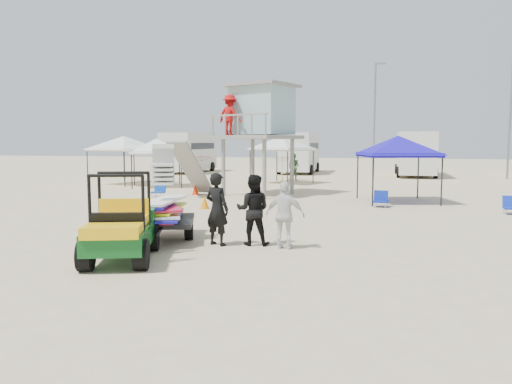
% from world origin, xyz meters
% --- Properties ---
extents(ground, '(140.00, 140.00, 0.00)m').
position_xyz_m(ground, '(0.00, 0.00, 0.00)').
color(ground, beige).
rests_on(ground, ground).
extents(utility_cart, '(1.94, 2.71, 1.87)m').
position_xyz_m(utility_cart, '(-1.90, 0.51, 0.87)').
color(utility_cart, '#0B4C18').
rests_on(utility_cart, ground).
extents(surf_trailer, '(1.96, 2.71, 2.19)m').
position_xyz_m(surf_trailer, '(-1.89, 2.85, 0.89)').
color(surf_trailer, black).
rests_on(surf_trailer, ground).
extents(man_left, '(0.77, 0.63, 1.80)m').
position_xyz_m(man_left, '(-0.37, 2.55, 0.90)').
color(man_left, black).
rests_on(man_left, ground).
extents(man_mid, '(0.92, 0.75, 1.75)m').
position_xyz_m(man_mid, '(0.48, 2.80, 0.87)').
color(man_mid, black).
rests_on(man_mid, ground).
extents(man_right, '(0.96, 0.43, 1.62)m').
position_xyz_m(man_right, '(1.33, 2.55, 0.81)').
color(man_right, white).
rests_on(man_right, ground).
extents(lifeguard_tower, '(4.18, 4.18, 5.15)m').
position_xyz_m(lifeguard_tower, '(-2.29, 14.31, 3.84)').
color(lifeguard_tower, gray).
rests_on(lifeguard_tower, ground).
extents(canopy_blue, '(3.56, 3.56, 3.21)m').
position_xyz_m(canopy_blue, '(4.19, 12.85, 2.66)').
color(canopy_blue, black).
rests_on(canopy_blue, ground).
extents(canopy_white_a, '(3.73, 3.73, 3.14)m').
position_xyz_m(canopy_white_a, '(-8.88, 17.16, 2.59)').
color(canopy_white_a, black).
rests_on(canopy_white_a, ground).
extents(canopy_white_b, '(3.87, 3.87, 3.29)m').
position_xyz_m(canopy_white_b, '(-11.46, 18.13, 2.74)').
color(canopy_white_b, black).
rests_on(canopy_white_b, ground).
extents(canopy_white_c, '(3.89, 3.89, 3.30)m').
position_xyz_m(canopy_white_c, '(-2.38, 21.06, 2.75)').
color(canopy_white_c, black).
rests_on(canopy_white_c, ground).
extents(umbrella_a, '(2.60, 2.61, 1.78)m').
position_xyz_m(umbrella_a, '(-7.13, 19.60, 0.89)').
color(umbrella_a, red).
rests_on(umbrella_a, ground).
extents(umbrella_b, '(2.10, 2.13, 1.68)m').
position_xyz_m(umbrella_b, '(-2.60, 22.41, 0.84)').
color(umbrella_b, yellow).
rests_on(umbrella_b, ground).
extents(cone_near, '(0.34, 0.34, 0.50)m').
position_xyz_m(cone_near, '(-2.99, 8.86, 0.25)').
color(cone_near, orange).
rests_on(cone_near, ground).
extents(cone_far, '(0.34, 0.34, 0.50)m').
position_xyz_m(cone_far, '(-5.17, 13.55, 0.25)').
color(cone_far, red).
rests_on(cone_far, ground).
extents(beach_chair_a, '(0.57, 0.60, 0.64)m').
position_xyz_m(beach_chair_a, '(-6.48, 12.29, 0.31)').
color(beach_chair_a, '#0F3FA2').
rests_on(beach_chair_a, ground).
extents(beach_chair_b, '(0.55, 0.59, 0.64)m').
position_xyz_m(beach_chair_b, '(8.04, 10.16, 0.31)').
color(beach_chair_b, '#102CB6').
rests_on(beach_chair_b, ground).
extents(beach_chair_c, '(0.63, 0.68, 0.64)m').
position_xyz_m(beach_chair_c, '(3.55, 11.03, 0.31)').
color(beach_chair_c, '#0D2293').
rests_on(beach_chair_c, ground).
extents(rv_far_left, '(2.64, 6.80, 3.25)m').
position_xyz_m(rv_far_left, '(-12.00, 29.99, 1.80)').
color(rv_far_left, silver).
rests_on(rv_far_left, ground).
extents(rv_mid_left, '(2.65, 6.50, 3.25)m').
position_xyz_m(rv_mid_left, '(-3.00, 31.49, 1.80)').
color(rv_mid_left, silver).
rests_on(rv_mid_left, ground).
extents(rv_mid_right, '(2.64, 7.00, 3.25)m').
position_xyz_m(rv_mid_right, '(6.00, 29.99, 1.80)').
color(rv_mid_right, silver).
rests_on(rv_mid_right, ground).
extents(light_pole_left, '(0.14, 0.14, 8.00)m').
position_xyz_m(light_pole_left, '(3.00, 27.00, 4.00)').
color(light_pole_left, slate).
rests_on(light_pole_left, ground).
extents(light_pole_right, '(0.14, 0.14, 8.00)m').
position_xyz_m(light_pole_right, '(12.00, 28.50, 4.00)').
color(light_pole_right, slate).
rests_on(light_pole_right, ground).
extents(distant_beachgoers, '(15.19, 3.92, 1.80)m').
position_xyz_m(distant_beachgoers, '(2.25, 24.72, 0.89)').
color(distant_beachgoers, '#C38B49').
rests_on(distant_beachgoers, ground).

